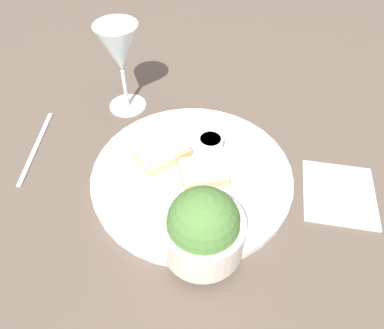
{
  "coord_description": "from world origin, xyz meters",
  "views": [
    {
      "loc": [
        0.11,
        0.4,
        0.49
      ],
      "look_at": [
        0.0,
        0.0,
        0.03
      ],
      "focal_mm": 35.0,
      "sensor_mm": 36.0,
      "label": 1
    }
  ],
  "objects_px": {
    "cheese_toast_near": "(162,153)",
    "cheese_toast_far": "(204,172)",
    "salad_bowl": "(203,228)",
    "sauce_ramekin": "(210,143)",
    "napkin": "(339,193)",
    "wine_glass": "(119,52)",
    "fork": "(36,146)"
  },
  "relations": [
    {
      "from": "cheese_toast_near",
      "to": "cheese_toast_far",
      "type": "xyz_separation_m",
      "value": [
        -0.06,
        0.06,
        0.0
      ]
    },
    {
      "from": "cheese_toast_far",
      "to": "salad_bowl",
      "type": "bearing_deg",
      "value": 72.51
    },
    {
      "from": "sauce_ramekin",
      "to": "napkin",
      "type": "height_order",
      "value": "sauce_ramekin"
    },
    {
      "from": "napkin",
      "to": "wine_glass",
      "type": "bearing_deg",
      "value": -46.97
    },
    {
      "from": "sauce_ramekin",
      "to": "napkin",
      "type": "relative_size",
      "value": 0.27
    },
    {
      "from": "cheese_toast_near",
      "to": "fork",
      "type": "bearing_deg",
      "value": -24.86
    },
    {
      "from": "cheese_toast_far",
      "to": "fork",
      "type": "distance_m",
      "value": 0.32
    },
    {
      "from": "salad_bowl",
      "to": "sauce_ramekin",
      "type": "distance_m",
      "value": 0.2
    },
    {
      "from": "sauce_ramekin",
      "to": "fork",
      "type": "relative_size",
      "value": 0.25
    },
    {
      "from": "cheese_toast_near",
      "to": "cheese_toast_far",
      "type": "height_order",
      "value": "same"
    },
    {
      "from": "cheese_toast_far",
      "to": "napkin",
      "type": "distance_m",
      "value": 0.23
    },
    {
      "from": "fork",
      "to": "salad_bowl",
      "type": "bearing_deg",
      "value": 129.27
    },
    {
      "from": "salad_bowl",
      "to": "cheese_toast_far",
      "type": "distance_m",
      "value": 0.14
    },
    {
      "from": "cheese_toast_near",
      "to": "fork",
      "type": "height_order",
      "value": "cheese_toast_near"
    },
    {
      "from": "fork",
      "to": "napkin",
      "type": "bearing_deg",
      "value": 152.95
    },
    {
      "from": "sauce_ramekin",
      "to": "fork",
      "type": "distance_m",
      "value": 0.32
    },
    {
      "from": "salad_bowl",
      "to": "napkin",
      "type": "distance_m",
      "value": 0.26
    },
    {
      "from": "cheese_toast_near",
      "to": "napkin",
      "type": "distance_m",
      "value": 0.31
    },
    {
      "from": "sauce_ramekin",
      "to": "fork",
      "type": "bearing_deg",
      "value": -18.82
    },
    {
      "from": "salad_bowl",
      "to": "sauce_ramekin",
      "type": "bearing_deg",
      "value": -110.58
    },
    {
      "from": "cheese_toast_far",
      "to": "wine_glass",
      "type": "relative_size",
      "value": 0.45
    },
    {
      "from": "salad_bowl",
      "to": "cheese_toast_near",
      "type": "relative_size",
      "value": 1.16
    },
    {
      "from": "cheese_toast_near",
      "to": "wine_glass",
      "type": "height_order",
      "value": "wine_glass"
    },
    {
      "from": "salad_bowl",
      "to": "napkin",
      "type": "relative_size",
      "value": 0.69
    },
    {
      "from": "cheese_toast_near",
      "to": "fork",
      "type": "distance_m",
      "value": 0.24
    },
    {
      "from": "salad_bowl",
      "to": "cheese_toast_far",
      "type": "relative_size",
      "value": 1.45
    },
    {
      "from": "salad_bowl",
      "to": "cheese_toast_far",
      "type": "height_order",
      "value": "salad_bowl"
    },
    {
      "from": "sauce_ramekin",
      "to": "cheese_toast_near",
      "type": "height_order",
      "value": "sauce_ramekin"
    },
    {
      "from": "cheese_toast_near",
      "to": "wine_glass",
      "type": "distance_m",
      "value": 0.21
    },
    {
      "from": "sauce_ramekin",
      "to": "wine_glass",
      "type": "distance_m",
      "value": 0.24
    },
    {
      "from": "fork",
      "to": "cheese_toast_near",
      "type": "bearing_deg",
      "value": 155.14
    },
    {
      "from": "napkin",
      "to": "fork",
      "type": "height_order",
      "value": "same"
    }
  ]
}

